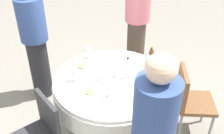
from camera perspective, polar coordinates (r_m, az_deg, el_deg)
name	(u,v)px	position (r m, az deg, el deg)	size (l,w,h in m)	color
ground_plane	(112,127)	(3.45, 0.00, -12.43)	(10.00, 10.00, 0.00)	gray
dining_table	(112,90)	(3.05, 0.00, -4.85)	(1.29, 1.29, 0.74)	white
bottle_clear_south	(147,62)	(3.05, 7.27, 1.12)	(0.07, 0.07, 0.26)	silver
bottle_clear_left	(127,69)	(2.92, 3.24, -0.34)	(0.06, 0.06, 0.26)	silver
bottle_brown_rear	(151,56)	(3.16, 8.10, 2.29)	(0.07, 0.07, 0.25)	#593314
wine_glass_west	(109,88)	(2.68, -0.62, -4.37)	(0.07, 0.07, 0.15)	white
wine_glass_east	(88,50)	(3.28, -5.03, 3.45)	(0.07, 0.07, 0.14)	white
wine_glass_mid	(74,73)	(2.90, -7.85, -1.16)	(0.07, 0.07, 0.15)	white
wine_glass_far	(102,71)	(2.90, -2.20, -0.78)	(0.07, 0.07, 0.16)	white
wine_glass_outer	(116,68)	(2.94, 0.89, -0.16)	(0.08, 0.08, 0.16)	white
plate_outer	(82,67)	(3.15, -6.34, 0.08)	(0.26, 0.26, 0.04)	white
plate_near	(89,93)	(2.77, -4.70, -5.41)	(0.21, 0.21, 0.04)	white
fork_left	(147,100)	(2.72, 7.30, -6.75)	(0.18, 0.02, 0.01)	silver
fork_rear	(129,64)	(3.20, 3.50, 0.64)	(0.18, 0.02, 0.01)	silver
spoon_west	(113,85)	(2.88, 0.29, -3.68)	(0.18, 0.02, 0.01)	silver
folded_napkin	(157,87)	(2.87, 9.33, -4.20)	(0.18, 0.18, 0.02)	white
person_left	(35,41)	(3.60, -15.68, 5.18)	(0.34, 0.34, 1.60)	#26262B
person_rear	(137,24)	(3.87, 5.21, 8.93)	(0.34, 0.34, 1.64)	#4C3F33
chair_mid	(41,131)	(2.80, -14.57, -12.76)	(0.50, 0.50, 0.87)	#2D2D33
chair_far	(190,98)	(3.18, 15.84, -6.23)	(0.53, 0.53, 0.87)	brown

